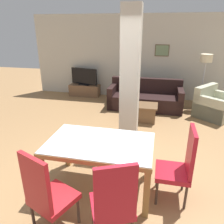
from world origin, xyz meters
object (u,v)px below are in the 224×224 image
bottle (136,102)px  floor_lamp (206,63)px  dining_chair_near_right (113,202)px  tv_screen (84,77)px  tv_stand (85,90)px  dining_chair_near_left (46,193)px  coffee_table (142,112)px  dining_chair_head_right (180,164)px  sofa (145,98)px  armchair (214,106)px  dining_table (100,152)px

bottle → floor_lamp: bearing=39.8°
dining_chair_near_right → tv_screen: 5.77m
tv_stand → tv_screen: bearing=0.0°
dining_chair_near_left → coffee_table: size_ratio=1.39×
dining_chair_near_right → floor_lamp: floor_lamp is taller
dining_chair_head_right → dining_chair_near_left: (-1.51, -0.90, 0.00)m
dining_chair_near_left → floor_lamp: 5.56m
sofa → tv_screen: (-2.18, 0.78, 0.39)m
dining_chair_near_right → bottle: dining_chair_near_right is taller
tv_screen → floor_lamp: floor_lamp is taller
sofa → tv_screen: size_ratio=2.23×
dining_chair_near_left → sofa: bearing=103.5°
tv_screen → armchair: bearing=176.8°
floor_lamp → tv_screen: bearing=173.9°
dining_chair_head_right → tv_stand: (-2.92, 4.47, -0.37)m
dining_chair_near_left → sofa: (0.77, 4.59, -0.28)m
floor_lamp → tv_stand: bearing=173.9°
dining_chair_near_left → tv_screen: dining_chair_near_left is taller
dining_chair_head_right → dining_chair_near_right: size_ratio=1.00×
dining_chair_near_right → floor_lamp: 5.25m
dining_table → dining_chair_near_right: dining_chair_near_right is taller
dining_table → tv_stand: bearing=111.9°
dining_chair_head_right → bottle: 2.74m
bottle → sofa: bearing=82.3°
bottle → armchair: bearing=21.7°
dining_table → sofa: size_ratio=0.71×
dining_chair_head_right → floor_lamp: (0.89, 4.07, 0.77)m
dining_chair_head_right → floor_lamp: bearing=-12.3°
dining_chair_near_left → bottle: dining_chair_near_left is taller
coffee_table → dining_chair_head_right: bearing=-74.5°
dining_table → bottle: size_ratio=5.90×
armchair → tv_screen: size_ratio=1.32×
sofa → armchair: sofa is taller
armchair → bottle: bearing=-30.1°
sofa → bottle: (-0.15, -1.10, 0.24)m
armchair → dining_chair_head_right: bearing=19.5°
dining_chair_near_left → floor_lamp: bearing=87.3°
armchair → tv_stand: size_ratio=1.20×
dining_chair_near_right → sofa: (0.01, 4.56, -0.28)m
dining_table → armchair: (2.28, 3.41, -0.33)m
dining_chair_near_left → floor_lamp: floor_lamp is taller
tv_screen → sofa: bearing=171.9°
dining_chair_head_right → tv_screen: dining_chair_head_right is taller
dining_chair_near_right → tv_screen: bearing=88.3°
bottle → tv_screen: bearing=137.3°
dining_chair_near_left → dining_chair_near_right: (0.76, 0.03, 0.00)m
coffee_table → floor_lamp: size_ratio=0.50×
dining_table → dining_chair_near_left: size_ratio=1.38×
dining_chair_near_left → bottle: bearing=102.9°
dining_chair_head_right → bottle: bearing=18.9°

